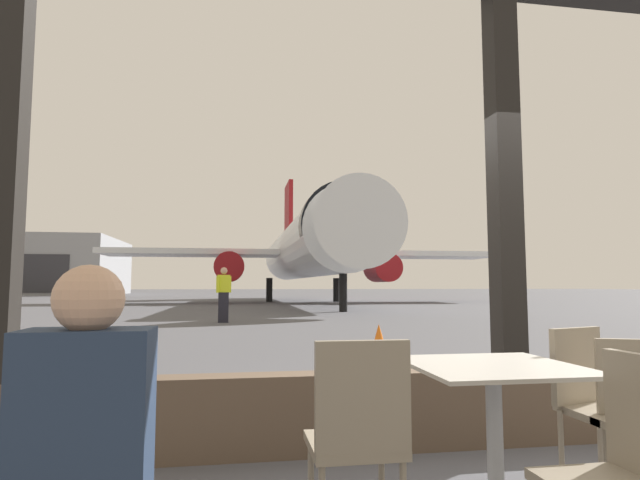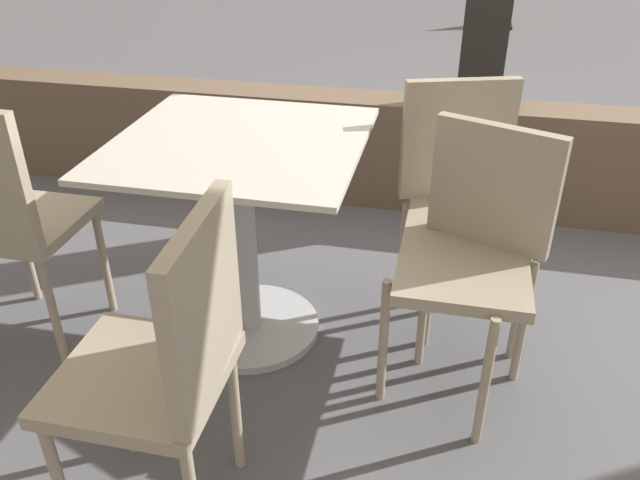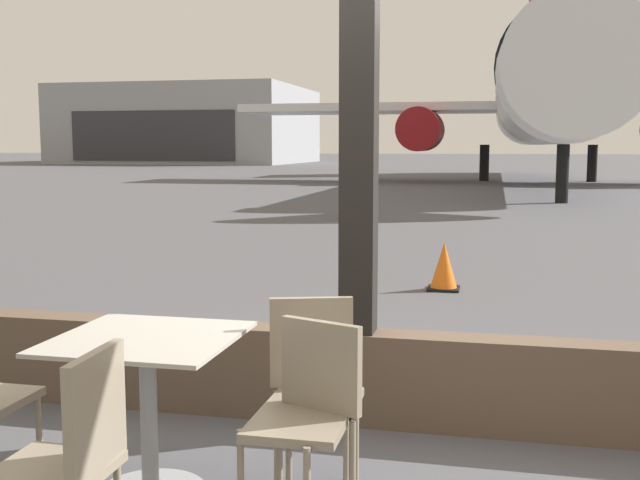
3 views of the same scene
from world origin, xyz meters
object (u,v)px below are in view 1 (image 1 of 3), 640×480
at_px(seated_passenger, 81,441).
at_px(distant_hangar, 29,266).
at_px(airplane, 308,248).
at_px(dining_table, 495,429).
at_px(cafe_chair_aisle_left, 358,429).
at_px(cafe_chair_window_left, 630,464).
at_px(traffic_cone, 379,342).
at_px(ground_crew_worker, 224,294).
at_px(cafe_chair_window_right, 593,395).

bearing_deg(seated_passenger, distant_hangar, 110.45).
xyz_separation_m(airplane, distant_hangar, (-30.49, 35.77, -0.10)).
height_order(dining_table, cafe_chair_aisle_left, cafe_chair_aisle_left).
xyz_separation_m(dining_table, airplane, (3.41, 31.48, 3.17)).
relative_size(cafe_chair_aisle_left, distant_hangar, 0.04).
distance_m(dining_table, distant_hangar, 72.56).
distance_m(cafe_chair_window_left, seated_passenger, 1.86).
bearing_deg(airplane, traffic_cone, -95.35).
xyz_separation_m(ground_crew_worker, distant_hangar, (-25.41, 53.08, 2.63)).
bearing_deg(cafe_chair_aisle_left, cafe_chair_window_left, -33.47).
relative_size(cafe_chair_window_right, traffic_cone, 1.67).
bearing_deg(traffic_cone, cafe_chair_aisle_left, -106.55).
bearing_deg(cafe_chair_aisle_left, traffic_cone, 73.45).
relative_size(cafe_chair_window_left, airplane, 0.03).
bearing_deg(traffic_cone, cafe_chair_window_right, -92.82).
bearing_deg(cafe_chair_aisle_left, cafe_chair_window_right, 18.19).
height_order(airplane, distant_hangar, airplane).
xyz_separation_m(cafe_chair_aisle_left, seated_passenger, (-1.01, -0.39, 0.11)).
height_order(seated_passenger, ground_crew_worker, ground_crew_worker).
relative_size(dining_table, cafe_chair_window_right, 0.87).
distance_m(dining_table, traffic_cone, 5.73).
bearing_deg(cafe_chair_window_right, traffic_cone, 87.18).
bearing_deg(traffic_cone, dining_table, -100.00).
xyz_separation_m(cafe_chair_window_right, airplane, (2.68, 31.24, 3.08)).
relative_size(cafe_chair_window_left, seated_passenger, 0.75).
height_order(dining_table, cafe_chair_window_left, cafe_chair_window_left).
bearing_deg(cafe_chair_window_left, cafe_chair_aisle_left, 146.53).
distance_m(cafe_chair_aisle_left, distant_hangar, 72.51).
bearing_deg(distant_hangar, traffic_cone, -65.50).
bearing_deg(cafe_chair_window_right, seated_passenger, -160.60).
distance_m(cafe_chair_window_right, cafe_chair_aisle_left, 1.56).
xyz_separation_m(cafe_chair_window_left, cafe_chair_window_right, (0.65, 1.04, -0.00)).
height_order(seated_passenger, airplane, airplane).
height_order(cafe_chair_window_right, cafe_chair_aisle_left, cafe_chair_aisle_left).
bearing_deg(ground_crew_worker, dining_table, -83.26).
bearing_deg(seated_passenger, dining_table, 19.85).
xyz_separation_m(dining_table, traffic_cone, (0.99, 5.64, -0.20)).
distance_m(cafe_chair_window_left, traffic_cone, 6.51).
xyz_separation_m(cafe_chair_window_left, ground_crew_worker, (-1.76, 14.97, 0.35)).
xyz_separation_m(seated_passenger, distant_hangar, (-25.31, 67.89, 2.86)).
bearing_deg(dining_table, distant_hangar, 111.93).
bearing_deg(cafe_chair_aisle_left, seated_passenger, -158.87).
xyz_separation_m(cafe_chair_aisle_left, airplane, (4.17, 31.73, 3.07)).
distance_m(dining_table, cafe_chair_aisle_left, 0.80).
distance_m(airplane, traffic_cone, 26.17).
bearing_deg(seated_passenger, cafe_chair_aisle_left, 21.13).
xyz_separation_m(dining_table, cafe_chair_window_right, (0.73, 0.24, 0.09)).
distance_m(ground_crew_worker, traffic_cone, 8.95).
distance_m(cafe_chair_window_left, ground_crew_worker, 15.07).
xyz_separation_m(cafe_chair_window_right, seated_passenger, (-2.50, -0.88, 0.12)).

